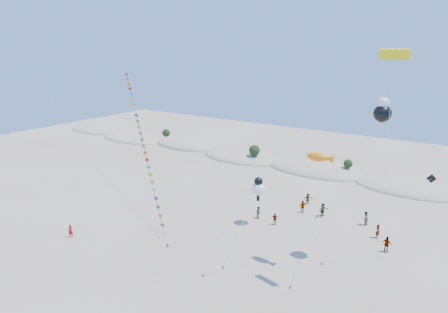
{
  "coord_description": "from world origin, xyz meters",
  "views": [
    {
      "loc": [
        22.63,
        -20.18,
        22.07
      ],
      "look_at": [
        0.09,
        14.0,
        10.22
      ],
      "focal_mm": 30.0,
      "sensor_mm": 36.0,
      "label": 1
    }
  ],
  "objects_px": {
    "parafoil_kite": "(394,59)",
    "kite_train": "(142,138)",
    "fish_kite": "(320,158)",
    "flyer_foreground": "(71,231)"
  },
  "relations": [
    {
      "from": "kite_train",
      "to": "fish_kite",
      "type": "distance_m",
      "value": 28.45
    },
    {
      "from": "flyer_foreground",
      "to": "fish_kite",
      "type": "bearing_deg",
      "value": -10.91
    },
    {
      "from": "kite_train",
      "to": "fish_kite",
      "type": "height_order",
      "value": "kite_train"
    },
    {
      "from": "kite_train",
      "to": "flyer_foreground",
      "type": "height_order",
      "value": "kite_train"
    },
    {
      "from": "flyer_foreground",
      "to": "kite_train",
      "type": "bearing_deg",
      "value": 64.1
    },
    {
      "from": "fish_kite",
      "to": "parafoil_kite",
      "type": "distance_m",
      "value": 11.17
    },
    {
      "from": "kite_train",
      "to": "parafoil_kite",
      "type": "height_order",
      "value": "parafoil_kite"
    },
    {
      "from": "fish_kite",
      "to": "parafoil_kite",
      "type": "xyz_separation_m",
      "value": [
        5.89,
        -1.43,
        9.39
      ]
    },
    {
      "from": "parafoil_kite",
      "to": "kite_train",
      "type": "bearing_deg",
      "value": 171.3
    },
    {
      "from": "fish_kite",
      "to": "flyer_foreground",
      "type": "relative_size",
      "value": 7.48
    }
  ]
}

